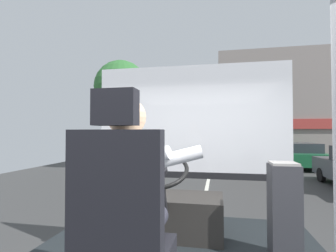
{
  "coord_description": "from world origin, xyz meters",
  "views": [
    {
      "loc": [
        0.35,
        -1.67,
        1.81
      ],
      "look_at": [
        -0.3,
        1.62,
        1.9
      ],
      "focal_mm": 26.9,
      "sensor_mm": 36.0,
      "label": 1
    }
  ],
  "objects_px": {
    "driver_seat": "(122,233)",
    "bus_driver": "(130,188)",
    "steering_console": "(169,213)",
    "parked_car_white": "(280,148)",
    "fare_box": "(284,211)",
    "parked_car_black": "(262,145)",
    "parked_car_green": "(298,155)"
  },
  "relations": [
    {
      "from": "parked_car_green",
      "to": "parked_car_white",
      "type": "relative_size",
      "value": 1.01
    },
    {
      "from": "parked_car_black",
      "to": "parked_car_green",
      "type": "bearing_deg",
      "value": -90.36
    },
    {
      "from": "bus_driver",
      "to": "parked_car_white",
      "type": "height_order",
      "value": "bus_driver"
    },
    {
      "from": "parked_car_green",
      "to": "driver_seat",
      "type": "bearing_deg",
      "value": -109.77
    },
    {
      "from": "driver_seat",
      "to": "fare_box",
      "type": "height_order",
      "value": "driver_seat"
    },
    {
      "from": "parked_car_black",
      "to": "driver_seat",
      "type": "bearing_deg",
      "value": -101.01
    },
    {
      "from": "driver_seat",
      "to": "bus_driver",
      "type": "bearing_deg",
      "value": 90.0
    },
    {
      "from": "steering_console",
      "to": "fare_box",
      "type": "distance_m",
      "value": 1.11
    },
    {
      "from": "driver_seat",
      "to": "bus_driver",
      "type": "distance_m",
      "value": 0.24
    },
    {
      "from": "bus_driver",
      "to": "parked_car_green",
      "type": "xyz_separation_m",
      "value": [
        4.59,
        12.65,
        -0.83
      ]
    },
    {
      "from": "driver_seat",
      "to": "parked_car_black",
      "type": "bearing_deg",
      "value": 78.99
    },
    {
      "from": "parked_car_white",
      "to": "parked_car_black",
      "type": "xyz_separation_m",
      "value": [
        -0.24,
        5.94,
        -0.04
      ]
    },
    {
      "from": "bus_driver",
      "to": "steering_console",
      "type": "bearing_deg",
      "value": 90.0
    },
    {
      "from": "steering_console",
      "to": "parked_car_green",
      "type": "height_order",
      "value": "steering_console"
    },
    {
      "from": "driver_seat",
      "to": "parked_car_white",
      "type": "relative_size",
      "value": 0.34
    },
    {
      "from": "driver_seat",
      "to": "parked_car_white",
      "type": "bearing_deg",
      "value": 74.76
    },
    {
      "from": "driver_seat",
      "to": "parked_car_white",
      "type": "height_order",
      "value": "driver_seat"
    },
    {
      "from": "bus_driver",
      "to": "steering_console",
      "type": "relative_size",
      "value": 0.76
    },
    {
      "from": "fare_box",
      "to": "bus_driver",
      "type": "bearing_deg",
      "value": -139.92
    },
    {
      "from": "driver_seat",
      "to": "parked_car_black",
      "type": "xyz_separation_m",
      "value": [
        4.66,
        23.94,
        -0.65
      ]
    },
    {
      "from": "parked_car_green",
      "to": "parked_car_white",
      "type": "bearing_deg",
      "value": 86.55
    },
    {
      "from": "steering_console",
      "to": "parked_car_white",
      "type": "relative_size",
      "value": 0.29
    },
    {
      "from": "steering_console",
      "to": "parked_car_white",
      "type": "bearing_deg",
      "value": 73.61
    },
    {
      "from": "fare_box",
      "to": "parked_car_green",
      "type": "height_order",
      "value": "fare_box"
    },
    {
      "from": "driver_seat",
      "to": "bus_driver",
      "type": "height_order",
      "value": "driver_seat"
    },
    {
      "from": "driver_seat",
      "to": "steering_console",
      "type": "relative_size",
      "value": 1.16
    },
    {
      "from": "parked_car_white",
      "to": "parked_car_black",
      "type": "relative_size",
      "value": 0.93
    },
    {
      "from": "bus_driver",
      "to": "parked_car_black",
      "type": "height_order",
      "value": "bus_driver"
    },
    {
      "from": "bus_driver",
      "to": "parked_car_white",
      "type": "bearing_deg",
      "value": 74.67
    },
    {
      "from": "driver_seat",
      "to": "parked_car_green",
      "type": "bearing_deg",
      "value": 70.23
    },
    {
      "from": "fare_box",
      "to": "parked_car_black",
      "type": "distance_m",
      "value": 23.24
    },
    {
      "from": "fare_box",
      "to": "parked_car_white",
      "type": "distance_m",
      "value": 17.44
    }
  ]
}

